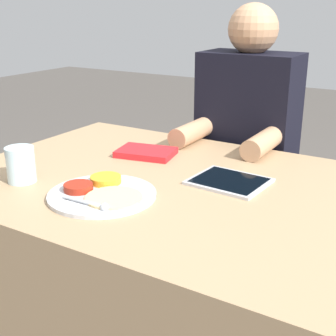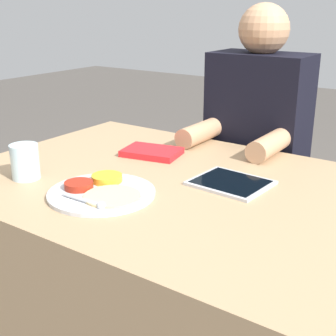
{
  "view_description": "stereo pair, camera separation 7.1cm",
  "coord_description": "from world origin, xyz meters",
  "px_view_note": "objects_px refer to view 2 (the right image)",
  "views": [
    {
      "loc": [
        0.59,
        -1.03,
        1.18
      ],
      "look_at": [
        0.0,
        -0.06,
        0.78
      ],
      "focal_mm": 50.0,
      "sensor_mm": 36.0,
      "label": 1
    },
    {
      "loc": [
        0.65,
        -0.99,
        1.18
      ],
      "look_at": [
        0.0,
        -0.06,
        0.78
      ],
      "focal_mm": 50.0,
      "sensor_mm": 36.0,
      "label": 2
    }
  ],
  "objects_px": {
    "tablet_device": "(231,183)",
    "person_diner": "(254,177)",
    "thali_tray": "(101,191)",
    "drinking_glass": "(25,162)",
    "red_notebook": "(152,153)"
  },
  "relations": [
    {
      "from": "tablet_device",
      "to": "person_diner",
      "type": "relative_size",
      "value": 0.18
    },
    {
      "from": "person_diner",
      "to": "tablet_device",
      "type": "bearing_deg",
      "value": -72.97
    },
    {
      "from": "tablet_device",
      "to": "person_diner",
      "type": "xyz_separation_m",
      "value": [
        -0.15,
        0.49,
        -0.16
      ]
    },
    {
      "from": "thali_tray",
      "to": "drinking_glass",
      "type": "height_order",
      "value": "drinking_glass"
    },
    {
      "from": "tablet_device",
      "to": "drinking_glass",
      "type": "height_order",
      "value": "drinking_glass"
    },
    {
      "from": "person_diner",
      "to": "thali_tray",
      "type": "bearing_deg",
      "value": -96.83
    },
    {
      "from": "red_notebook",
      "to": "thali_tray",
      "type": "bearing_deg",
      "value": -74.89
    },
    {
      "from": "tablet_device",
      "to": "person_diner",
      "type": "height_order",
      "value": "person_diner"
    },
    {
      "from": "person_diner",
      "to": "drinking_glass",
      "type": "bearing_deg",
      "value": -113.77
    },
    {
      "from": "thali_tray",
      "to": "drinking_glass",
      "type": "xyz_separation_m",
      "value": [
        -0.25,
        -0.03,
        0.04
      ]
    },
    {
      "from": "thali_tray",
      "to": "drinking_glass",
      "type": "bearing_deg",
      "value": -172.79
    },
    {
      "from": "thali_tray",
      "to": "red_notebook",
      "type": "relative_size",
      "value": 1.38
    },
    {
      "from": "red_notebook",
      "to": "person_diner",
      "type": "xyz_separation_m",
      "value": [
        0.18,
        0.4,
        -0.17
      ]
    },
    {
      "from": "person_diner",
      "to": "drinking_glass",
      "type": "distance_m",
      "value": 0.87
    },
    {
      "from": "person_diner",
      "to": "drinking_glass",
      "type": "height_order",
      "value": "person_diner"
    }
  ]
}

